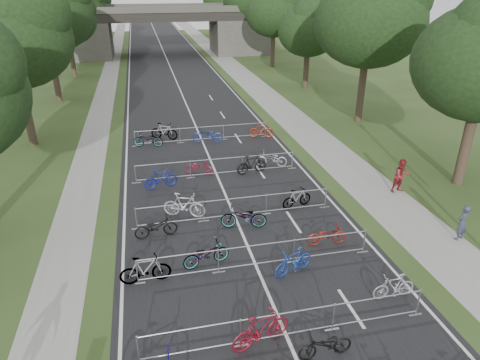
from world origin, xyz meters
name	(u,v)px	position (x,y,z in m)	size (l,w,h in m)	color
road	(173,75)	(0.00, 50.00, 0.01)	(11.00, 140.00, 0.01)	black
sidewalk_right	(238,72)	(8.00, 50.00, 0.01)	(3.00, 140.00, 0.01)	gray
sidewalk_left	(109,77)	(-7.50, 50.00, 0.01)	(2.00, 140.00, 0.01)	gray
lane_markings	(173,75)	(0.00, 50.00, 0.00)	(0.12, 140.00, 0.00)	silver
overpass_bridge	(163,30)	(0.00, 65.00, 3.53)	(31.00, 8.00, 7.05)	#43423C
tree_left_1	(11,34)	(-11.39, 27.93, 7.30)	(7.56, 7.56, 11.53)	#33261C
tree_right_1	(372,17)	(13.11, 27.93, 7.90)	(8.18, 8.18, 12.47)	#33261C
tree_left_2	(44,8)	(-11.39, 39.93, 8.12)	(8.40, 8.40, 12.81)	#33261C
tree_right_2	(310,28)	(13.11, 39.93, 5.95)	(6.16, 6.16, 9.39)	#33261C
tree_left_3	(66,18)	(-11.39, 51.93, 6.49)	(6.72, 6.72, 10.25)	#33261C
tree_right_3	(275,10)	(13.11, 51.93, 6.92)	(7.17, 7.17, 10.93)	#33261C
tree_left_4	(77,4)	(-11.39, 63.93, 7.30)	(7.56, 7.56, 11.53)	#33261C
tree_right_5	(234,7)	(13.11, 75.93, 5.95)	(6.16, 6.16, 9.39)	#33261C
tree_left_6	(93,2)	(-11.39, 87.93, 6.49)	(6.72, 6.72, 10.25)	#33261C
barrier_row_2	(288,325)	(0.00, 7.20, 0.55)	(9.70, 0.08, 1.10)	#A6A9AE
barrier_row_3	(257,256)	(0.00, 11.00, 0.55)	(9.70, 0.08, 1.10)	#A6A9AE
barrier_row_4	(235,208)	(0.00, 15.00, 0.55)	(9.70, 0.08, 1.10)	#A6A9AE
barrier_row_5	(217,167)	(0.00, 20.00, 0.55)	(9.70, 0.08, 1.10)	#A6A9AE
barrier_row_6	(202,134)	(0.00, 26.00, 0.55)	(9.70, 0.08, 1.10)	#A6A9AE
bike_9	(261,330)	(-0.91, 7.13, 0.61)	(0.58, 2.04, 1.23)	maroon
bike_10	(326,346)	(0.86, 6.23, 0.45)	(0.60, 1.72, 0.91)	black
bike_11	(394,286)	(4.30, 8.19, 0.49)	(0.46, 1.63, 0.98)	#949399
bike_12	(145,270)	(-4.30, 11.04, 0.58)	(0.54, 1.92, 1.15)	#A6A9AE
bike_13	(206,254)	(-1.92, 11.60, 0.51)	(0.67, 1.93, 1.01)	#A6A9AE
bike_14	(293,262)	(1.28, 10.32, 0.54)	(0.51, 1.81, 1.09)	navy
bike_15	(327,235)	(3.34, 11.92, 0.46)	(0.61, 1.74, 0.91)	maroon
bike_16	(156,227)	(-3.76, 14.14, 0.50)	(0.66, 1.89, 0.99)	black
bike_17	(184,205)	(-2.35, 15.63, 0.63)	(0.59, 2.08, 1.25)	#A9A9B0
bike_18	(244,217)	(0.19, 14.04, 0.55)	(0.73, 2.10, 1.11)	#A6A9AE
bike_19	(297,198)	(3.23, 15.36, 0.50)	(0.47, 1.65, 0.99)	#A6A9AE
bike_20	(160,179)	(-3.28, 19.09, 0.56)	(0.52, 1.85, 1.11)	navy
bike_21	(199,167)	(-0.98, 20.47, 0.44)	(0.58, 1.67, 0.88)	maroon
bike_22	(252,165)	(2.05, 19.87, 0.56)	(0.53, 1.88, 1.13)	black
bike_23	(272,159)	(3.49, 20.60, 0.49)	(0.65, 1.87, 0.98)	#A09FA7
bike_24	(148,140)	(-3.73, 25.72, 0.52)	(0.69, 1.99, 1.05)	#A6A9AE
bike_25	(164,131)	(-2.56, 27.00, 0.60)	(0.56, 2.00, 1.20)	#A6A9AE
bike_26	(208,135)	(0.34, 25.64, 0.56)	(0.74, 2.13, 1.12)	navy
bike_27	(261,130)	(4.30, 25.87, 0.54)	(0.51, 1.80, 1.08)	#9E2F16
pedestrian_a	(462,223)	(9.20, 10.99, 0.84)	(0.61, 0.40, 1.67)	#2E3345
pedestrian_b	(401,176)	(9.20, 15.75, 0.93)	(0.90, 0.70, 1.86)	maroon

